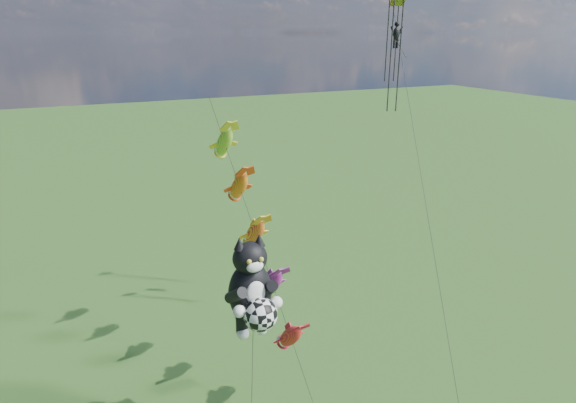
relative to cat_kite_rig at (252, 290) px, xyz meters
name	(u,v)px	position (x,y,z in m)	size (l,w,h in m)	color
cat_kite_rig	(252,290)	(0.00, 0.00, 0.00)	(2.86, 4.17, 12.02)	brown
fish_windsock_rig	(255,233)	(2.34, 5.67, 0.47)	(1.78, 15.93, 17.16)	brown
parafoil_rig	(398,33)	(13.50, 7.75, 11.99)	(5.96, 16.83, 27.60)	brown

